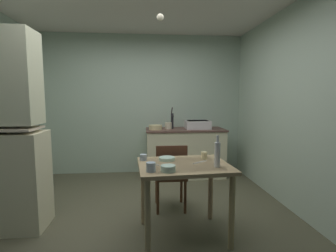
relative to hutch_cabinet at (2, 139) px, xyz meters
The scene contains 21 objects.
ground_plane 1.77m from the hutch_cabinet, ahead, with size 4.94×4.94×0.00m, color #54533F.
wall_back 2.55m from the hutch_cabinet, 54.79° to the left, with size 3.90×0.10×2.60m, color #B0C8B5.
wall_right 3.42m from the hutch_cabinet, ahead, with size 0.10×4.04×2.60m, color #B5CAB6.
hutch_cabinet is the anchor object (origin of this frame).
counter_cabinet 2.87m from the hutch_cabinet, 37.11° to the left, with size 1.42×0.64×0.87m.
sink_basin 3.00m from the hutch_cabinet, 34.49° to the left, with size 0.44×0.34×0.15m.
hand_pump 2.66m from the hutch_cabinet, 40.90° to the left, with size 0.05×0.27×0.39m.
mixing_bowl_counter 2.37m from the hutch_cabinet, 44.07° to the left, with size 0.24×0.24×0.08m, color beige.
stoneware_crock 2.60m from the hutch_cabinet, 41.59° to the left, with size 0.12×0.12×0.12m, color beige.
dining_table 1.96m from the hutch_cabinet, ahead, with size 0.96×0.79×0.76m.
chair_far_side 1.93m from the hutch_cabinet, ahead, with size 0.40×0.40×0.86m.
serving_bowl_wide 1.82m from the hutch_cabinet, 18.39° to the right, with size 0.14×0.14×0.06m, color #ADD1C1.
soup_bowl_small 1.77m from the hutch_cabinet, ahead, with size 0.17×0.17×0.03m, color #ADD1C1.
mug_tall 2.17m from the hutch_cabinet, ahead, with size 0.07×0.07×0.08m, color beige.
teacup_mint 1.51m from the hutch_cabinet, ahead, with size 0.07×0.07×0.07m, color #9EB2C6.
mug_dark 1.67m from the hutch_cabinet, 19.80° to the right, with size 0.09×0.09×0.09m, color #9EB2C6.
glass_bottle 2.26m from the hutch_cabinet, 11.79° to the right, with size 0.06×0.06×0.31m.
table_knife 2.11m from the hutch_cabinet, ahead, with size 0.20×0.02×0.01m, color silver.
teaspoon_near_bowl 2.28m from the hutch_cabinet, ahead, with size 0.16×0.02×0.01m, color beige.
teaspoon_by_cup 1.64m from the hutch_cabinet, 11.12° to the right, with size 0.15×0.02×0.01m, color beige.
pendant_bulb 2.17m from the hutch_cabinet, ahead, with size 0.08×0.08×0.08m, color #F9EFCC.
Camera 1 is at (0.05, -2.85, 1.43)m, focal length 27.00 mm.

